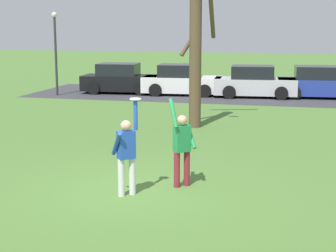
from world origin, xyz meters
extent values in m
plane|color=#4C7533|center=(0.00, 0.00, 0.00)|extent=(120.00, 120.00, 0.00)
cylinder|color=silver|center=(-0.09, -0.32, 0.41)|extent=(0.14, 0.14, 0.82)
cylinder|color=silver|center=(0.10, -0.15, 0.41)|extent=(0.14, 0.14, 0.82)
cube|color=#234CB2|center=(0.00, -0.23, 1.12)|extent=(0.41, 0.40, 0.60)
sphere|color=tan|center=(0.00, -0.23, 1.53)|extent=(0.23, 0.23, 0.23)
cylinder|color=#234CB2|center=(-0.16, -0.39, 1.17)|extent=(0.36, 0.40, 0.59)
cylinder|color=#234CB2|center=(0.17, -0.08, 1.75)|extent=(0.09, 0.09, 0.66)
cylinder|color=maroon|center=(1.11, 0.77, 0.41)|extent=(0.14, 0.14, 0.82)
cylinder|color=maroon|center=(0.92, 0.60, 0.41)|extent=(0.14, 0.14, 0.82)
cube|color=#238447|center=(1.02, 0.69, 1.12)|extent=(0.41, 0.40, 0.60)
sphere|color=tan|center=(1.02, 0.69, 1.53)|extent=(0.23, 0.23, 0.23)
cylinder|color=#238447|center=(1.19, 0.84, 1.17)|extent=(0.36, 0.40, 0.59)
cylinder|color=#238447|center=(0.85, 0.54, 1.72)|extent=(0.28, 0.29, 0.65)
cylinder|color=white|center=(0.17, -0.08, 2.09)|extent=(0.24, 0.24, 0.02)
cube|color=black|center=(-5.83, 16.60, 0.55)|extent=(4.24, 2.13, 0.80)
cube|color=black|center=(-5.98, 16.59, 1.27)|extent=(2.23, 1.81, 0.64)
cylinder|color=black|center=(-4.64, 17.61, 0.33)|extent=(0.68, 0.27, 0.66)
cylinder|color=black|center=(-4.49, 15.80, 0.33)|extent=(0.68, 0.27, 0.66)
cylinder|color=black|center=(-7.18, 17.40, 0.33)|extent=(0.68, 0.27, 0.66)
cylinder|color=black|center=(-7.03, 15.59, 0.33)|extent=(0.68, 0.27, 0.66)
cube|color=white|center=(-2.48, 16.65, 0.55)|extent=(4.24, 2.13, 0.80)
cube|color=black|center=(-2.63, 16.64, 1.27)|extent=(2.23, 1.81, 0.64)
cylinder|color=black|center=(-1.29, 17.67, 0.33)|extent=(0.68, 0.27, 0.66)
cylinder|color=black|center=(-1.14, 15.85, 0.33)|extent=(0.68, 0.27, 0.66)
cylinder|color=black|center=(-3.82, 17.46, 0.33)|extent=(0.68, 0.27, 0.66)
cylinder|color=black|center=(-3.67, 15.64, 0.33)|extent=(0.68, 0.27, 0.66)
cube|color=#BCBCC1|center=(1.32, 16.66, 0.55)|extent=(4.24, 2.13, 0.80)
cube|color=black|center=(1.17, 16.65, 1.27)|extent=(2.23, 1.81, 0.64)
cylinder|color=black|center=(2.51, 17.67, 0.33)|extent=(0.68, 0.27, 0.66)
cylinder|color=black|center=(2.66, 15.86, 0.33)|extent=(0.68, 0.27, 0.66)
cylinder|color=black|center=(-0.02, 17.46, 0.33)|extent=(0.68, 0.27, 0.66)
cylinder|color=black|center=(0.13, 15.65, 0.33)|extent=(0.68, 0.27, 0.66)
cube|color=#233893|center=(4.46, 17.14, 0.55)|extent=(4.24, 2.13, 0.80)
cube|color=black|center=(4.31, 17.13, 1.27)|extent=(2.23, 1.81, 0.64)
cylinder|color=black|center=(3.12, 17.95, 0.33)|extent=(0.68, 0.27, 0.66)
cylinder|color=black|center=(3.27, 16.13, 0.33)|extent=(0.68, 0.27, 0.66)
cube|color=#38383D|center=(1.25, 16.87, 0.00)|extent=(23.38, 6.40, 0.01)
cylinder|color=brown|center=(-0.09, 7.88, 2.77)|extent=(0.43, 0.43, 5.54)
cylinder|color=brown|center=(-0.34, 8.15, 3.05)|extent=(0.72, 0.69, 1.06)
cylinder|color=brown|center=(0.47, 7.90, 4.04)|extent=(0.18, 1.24, 1.77)
cylinder|color=#2D2D33|center=(-8.77, 14.87, 2.00)|extent=(0.12, 0.12, 4.00)
sphere|color=silver|center=(-8.77, 14.87, 4.12)|extent=(0.28, 0.28, 0.28)
camera|label=1|loc=(3.56, -10.93, 3.65)|focal=57.74mm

